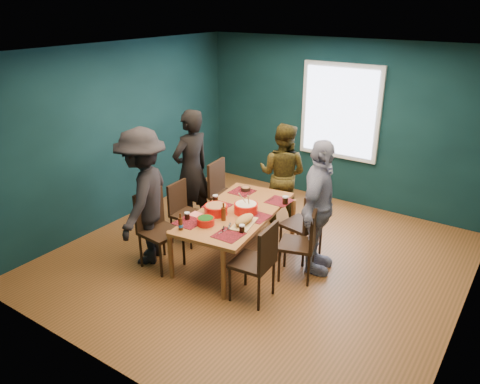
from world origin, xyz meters
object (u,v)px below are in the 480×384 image
object	(u,v)px
chair_right_far	(307,220)
person_back	(282,174)
dining_table	(236,216)
cutting_board	(244,221)
chair_left_far	(223,189)
bowl_dumpling	(246,208)
bowl_salad	(216,209)
chair_left_near	(156,223)
person_right	(318,208)
person_far_left	(191,170)
chair_left_mid	(183,208)
person_near_left	(143,197)
bowl_herbs	(206,221)
chair_right_near	(259,258)
chair_right_mid	(305,239)

from	to	relation	value
chair_right_far	person_back	world-z (taller)	person_back
dining_table	cutting_board	distance (m)	0.41
chair_left_far	bowl_dumpling	world-z (taller)	chair_left_far
bowl_salad	chair_left_near	bearing A→B (deg)	-142.33
bowl_dumpling	dining_table	bearing A→B (deg)	-162.02
person_right	bowl_dumpling	size ratio (longest dim) A/B	5.60
chair_left_far	person_back	bearing A→B (deg)	34.26
person_far_left	bowl_salad	size ratio (longest dim) A/B	6.09
person_far_left	cutting_board	distance (m)	1.58
chair_left_far	bowl_salad	distance (m)	1.14
chair_left_mid	chair_right_far	xyz separation A→B (m)	(1.70, 0.51, 0.06)
chair_right_far	person_far_left	xyz separation A→B (m)	(-1.88, -0.08, 0.34)
person_right	bowl_dumpling	world-z (taller)	person_right
person_right	dining_table	bearing A→B (deg)	97.29
chair_left_near	bowl_salad	xyz separation A→B (m)	(0.62, 0.48, 0.18)
chair_left_mid	person_near_left	world-z (taller)	person_near_left
person_back	bowl_herbs	xyz separation A→B (m)	(-0.02, -1.87, -0.04)
bowl_salad	dining_table	bearing A→B (deg)	50.87
chair_right_near	person_right	world-z (taller)	person_right
chair_left_near	person_far_left	bearing A→B (deg)	111.77
chair_left_near	person_near_left	size ratio (longest dim) A/B	0.56
chair_left_near	person_back	xyz separation A→B (m)	(0.72, 2.03, 0.20)
person_back	bowl_dumpling	xyz separation A→B (m)	(0.19, -1.30, -0.02)
chair_right_near	person_right	distance (m)	1.05
chair_right_far	person_right	world-z (taller)	person_right
bowl_dumpling	person_back	bearing A→B (deg)	98.41
chair_left_far	chair_left_near	size ratio (longest dim) A/B	1.00
chair_left_near	chair_right_far	size ratio (longest dim) A/B	1.02
dining_table	person_back	world-z (taller)	person_back
chair_left_far	chair_right_mid	world-z (taller)	chair_left_far
bowl_salad	bowl_herbs	xyz separation A→B (m)	(0.08, -0.32, -0.02)
person_right	bowl_dumpling	xyz separation A→B (m)	(-0.87, -0.31, -0.10)
person_near_left	bowl_dumpling	size ratio (longest dim) A/B	5.83
person_back	person_near_left	world-z (taller)	person_near_left
chair_left_mid	person_back	bearing A→B (deg)	54.68
dining_table	person_far_left	distance (m)	1.22
person_back	bowl_herbs	bearing A→B (deg)	81.42
person_back	cutting_board	size ratio (longest dim) A/B	2.90
person_far_left	person_near_left	bearing A→B (deg)	14.90
bowl_herbs	cutting_board	bearing A→B (deg)	34.55
chair_right_mid	chair_right_near	world-z (taller)	chair_right_near
bowl_dumpling	bowl_herbs	world-z (taller)	bowl_dumpling
bowl_salad	bowl_dumpling	xyz separation A→B (m)	(0.30, 0.25, 0.00)
chair_left_near	chair_right_mid	world-z (taller)	chair_left_near
person_right	chair_right_near	bearing A→B (deg)	154.16
chair_left_far	chair_right_mid	xyz separation A→B (m)	(1.72, -0.67, -0.04)
person_near_left	bowl_herbs	xyz separation A→B (m)	(0.89, 0.14, -0.16)
chair_right_near	person_right	xyz separation A→B (m)	(0.24, 0.98, 0.31)
chair_left_far	bowl_dumpling	bearing A→B (deg)	-44.79
dining_table	chair_left_near	bearing A→B (deg)	-146.45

